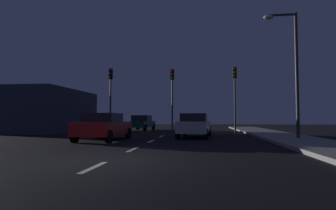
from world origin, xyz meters
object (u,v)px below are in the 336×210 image
(traffic_signal_right, at_px, (235,87))
(car_stopped_ahead, at_px, (195,125))
(traffic_signal_left, at_px, (110,88))
(traffic_signal_center, at_px, (172,88))
(car_oncoming_far, at_px, (141,123))
(street_lamp_right, at_px, (291,63))
(car_adjacent_lane, at_px, (104,126))

(traffic_signal_right, relative_size, car_stopped_ahead, 1.26)
(traffic_signal_left, height_order, traffic_signal_center, traffic_signal_left)
(car_oncoming_far, height_order, street_lamp_right, street_lamp_right)
(traffic_signal_center, bearing_deg, car_stopped_ahead, -70.00)
(traffic_signal_center, distance_m, traffic_signal_right, 5.15)
(car_adjacent_lane, xyz_separation_m, street_lamp_right, (10.14, 1.23, 3.47))
(car_oncoming_far, bearing_deg, car_adjacent_lane, -86.56)
(traffic_signal_left, height_order, car_stopped_ahead, traffic_signal_left)
(traffic_signal_right, xyz_separation_m, car_oncoming_far, (-8.73, 4.18, -3.00))
(traffic_signal_right, height_order, car_stopped_ahead, traffic_signal_right)
(car_oncoming_far, relative_size, street_lamp_right, 0.64)
(traffic_signal_left, bearing_deg, traffic_signal_right, -0.00)
(car_stopped_ahead, bearing_deg, traffic_signal_right, 59.93)
(traffic_signal_left, xyz_separation_m, traffic_signal_center, (5.39, -0.00, -0.10))
(car_stopped_ahead, relative_size, car_oncoming_far, 0.96)
(traffic_signal_center, distance_m, car_adjacent_lane, 9.40)
(street_lamp_right, bearing_deg, traffic_signal_left, 150.34)
(traffic_signal_right, xyz_separation_m, car_adjacent_lane, (-7.97, -8.47, -2.99))
(traffic_signal_left, bearing_deg, car_stopped_ahead, -36.53)
(street_lamp_right, bearing_deg, car_oncoming_far, 133.67)
(traffic_signal_left, distance_m, street_lamp_right, 14.63)
(car_stopped_ahead, height_order, street_lamp_right, street_lamp_right)
(car_stopped_ahead, relative_size, car_adjacent_lane, 0.97)
(traffic_signal_left, distance_m, car_stopped_ahead, 9.67)
(car_adjacent_lane, relative_size, street_lamp_right, 0.63)
(traffic_signal_center, xyz_separation_m, car_oncoming_far, (-3.58, 4.18, -2.95))
(traffic_signal_left, bearing_deg, traffic_signal_center, -0.00)
(traffic_signal_left, xyz_separation_m, car_stopped_ahead, (7.38, -5.46, -3.05))
(traffic_signal_center, xyz_separation_m, car_stopped_ahead, (1.99, -5.46, -2.94))
(car_adjacent_lane, xyz_separation_m, car_oncoming_far, (-0.76, 12.65, -0.01))
(traffic_signal_left, xyz_separation_m, street_lamp_right, (12.71, -7.24, 0.41))
(car_stopped_ahead, xyz_separation_m, car_oncoming_far, (-5.57, 9.64, -0.01))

